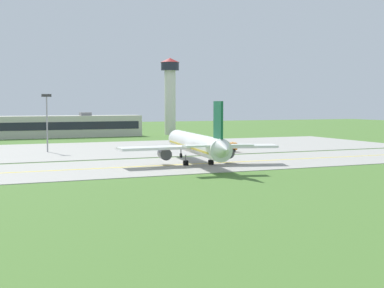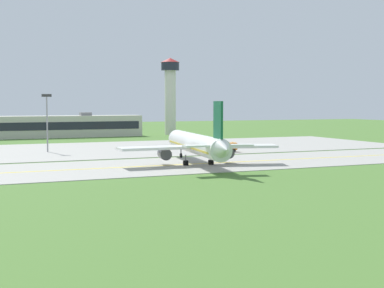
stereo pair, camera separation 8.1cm
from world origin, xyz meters
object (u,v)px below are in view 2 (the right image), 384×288
object	(u,v)px
service_truck_fuel	(228,148)
apron_light_mast	(47,115)
control_tower	(170,89)
airplane_lead	(196,144)

from	to	relation	value
service_truck_fuel	apron_light_mast	bearing A→B (deg)	157.67
service_truck_fuel	control_tower	world-z (taller)	control_tower
airplane_lead	service_truck_fuel	world-z (taller)	airplane_lead
control_tower	apron_light_mast	world-z (taller)	control_tower
service_truck_fuel	airplane_lead	bearing A→B (deg)	-129.47
airplane_lead	control_tower	size ratio (longest dim) A/B	1.30
airplane_lead	control_tower	xyz separation A→B (m)	(31.91, 101.18, 14.02)
service_truck_fuel	control_tower	distance (m)	81.98
service_truck_fuel	apron_light_mast	world-z (taller)	apron_light_mast
control_tower	airplane_lead	bearing A→B (deg)	-107.51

